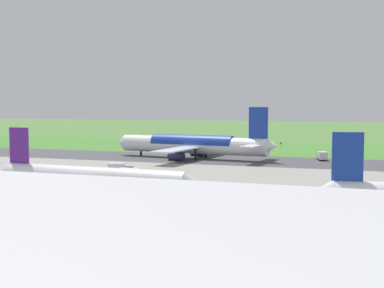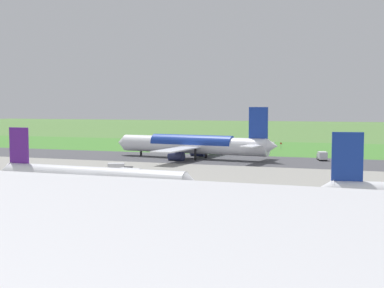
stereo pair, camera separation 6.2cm
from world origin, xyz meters
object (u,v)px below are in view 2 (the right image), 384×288
airliner_main (193,145)px  service_truck_fuel (322,156)px  airliner_parked_mid (91,177)px  service_truck_baggage (119,168)px  traffic_cone_orange (261,148)px  no_stopping_sign (281,145)px

airliner_main → service_truck_fuel: airliner_main is taller
airliner_main → airliner_parked_mid: 65.53m
service_truck_baggage → traffic_cone_orange: size_ratio=11.30×
airliner_main → service_truck_baggage: airliner_main is taller
service_truck_baggage → traffic_cone_orange: service_truck_baggage is taller
traffic_cone_orange → service_truck_baggage: bearing=77.3°
airliner_parked_mid → service_truck_baggage: 27.63m
service_truck_fuel → airliner_parked_mid: bearing=64.4°
traffic_cone_orange → service_truck_fuel: bearing=126.4°
service_truck_fuel → no_stopping_sign: 38.36m
service_truck_baggage → service_truck_fuel: bearing=-132.6°
service_truck_baggage → traffic_cone_orange: (-18.05, -80.41, -1.13)m
service_truck_baggage → traffic_cone_orange: bearing=-102.7°
airliner_parked_mid → traffic_cone_orange: bearing=-95.4°
airliner_main → no_stopping_sign: size_ratio=21.21×
airliner_parked_mid → service_truck_fuel: airliner_parked_mid is taller
airliner_main → traffic_cone_orange: size_ratio=98.41×
airliner_main → traffic_cone_orange: (-12.89, -41.37, -4.08)m
airliner_parked_mid → service_truck_fuel: (-35.07, -73.06, -1.87)m
service_truck_baggage → airliner_main: bearing=-97.5°
airliner_main → service_truck_baggage: size_ratio=8.71×
airliner_parked_mid → no_stopping_sign: (-17.63, -107.23, -1.76)m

